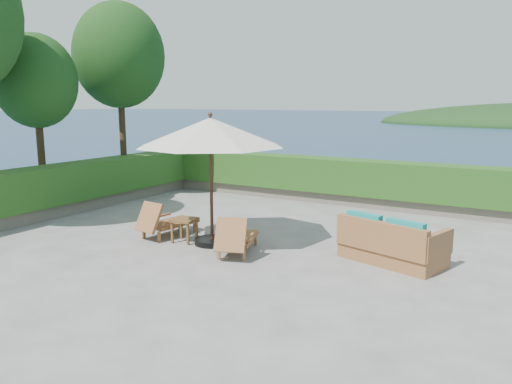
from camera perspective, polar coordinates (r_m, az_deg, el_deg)
The scene contains 14 objects.
ground at distance 10.52m, azimuth -3.64°, elevation -6.42°, with size 12.00×12.00×0.00m, color gray.
foundation at distance 11.07m, azimuth -3.54°, elevation -14.14°, with size 12.00×12.00×3.00m, color #5B5248.
ocean at distance 11.75m, azimuth -3.46°, elevation -20.59°, with size 600.00×600.00×0.00m, color #182E4A.
planter_wall_far at distance 15.31m, azimuth 8.13°, elevation -0.50°, with size 12.00×0.60×0.36m, color gray.
planter_wall_left at distance 14.30m, azimuth -22.62°, elevation -1.98°, with size 0.60×12.00×0.36m, color gray.
hedge_far at distance 15.20m, azimuth 8.20°, elevation 1.98°, with size 12.40×0.90×1.00m, color #194112.
hedge_left at distance 14.18m, azimuth -22.81°, elevation 0.67°, with size 0.90×12.40×1.00m, color #194112.
tree_mid at distance 14.96m, azimuth -23.87°, elevation 11.46°, with size 2.20×2.20×4.83m.
tree_far at distance 16.46m, azimuth -15.39°, elevation 14.76°, with size 2.80×2.80×6.03m.
patio_umbrella at distance 10.43m, azimuth -5.23°, elevation 6.68°, with size 3.75×3.75×2.81m.
lounge_left at distance 11.49m, azimuth -10.34°, elevation -3.31°, with size 0.79×1.53×0.84m.
lounge_right at distance 10.01m, azimuth -2.27°, elevation -5.20°, with size 1.04×1.57×0.84m.
side_table at distance 10.97m, azimuth -8.20°, elevation -3.49°, with size 0.56×0.56×0.52m.
wicker_loveseat at distance 9.83m, azimuth 15.15°, elevation -5.77°, with size 2.11×1.47×0.94m.
Camera 1 is at (5.65, -8.34, 3.03)m, focal length 35.00 mm.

